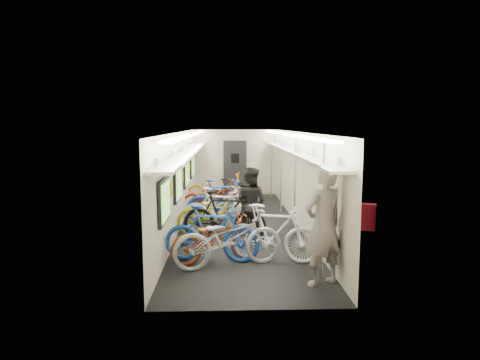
{
  "coord_description": "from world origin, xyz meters",
  "views": [
    {
      "loc": [
        -0.37,
        -10.7,
        2.6
      ],
      "look_at": [
        0.02,
        0.33,
        1.15
      ],
      "focal_mm": 32.0,
      "sensor_mm": 36.0,
      "label": 1
    }
  ],
  "objects": [
    {
      "name": "train_car_shell",
      "position": [
        -0.36,
        0.71,
        1.66
      ],
      "size": [
        10.0,
        10.0,
        10.0
      ],
      "color": "black",
      "rests_on": "ground"
    },
    {
      "name": "bicycle_0",
      "position": [
        -0.31,
        -3.15,
        0.54
      ],
      "size": [
        2.17,
        1.29,
        1.08
      ],
      "primitive_type": "imported",
      "rotation": [
        0.0,
        0.0,
        1.87
      ],
      "color": "#A1A0A5",
      "rests_on": "ground"
    },
    {
      "name": "bicycle_1",
      "position": [
        -0.63,
        -2.85,
        0.55
      ],
      "size": [
        1.88,
        0.81,
        1.09
      ],
      "primitive_type": "imported",
      "rotation": [
        0.0,
        0.0,
        1.4
      ],
      "color": "#1D4CAF",
      "rests_on": "ground"
    },
    {
      "name": "bicycle_2",
      "position": [
        -0.54,
        -2.88,
        0.47
      ],
      "size": [
        1.89,
        1.22,
        0.94
      ],
      "primitive_type": "imported",
      "rotation": [
        0.0,
        0.0,
        1.93
      ],
      "color": "#91330F",
      "rests_on": "ground"
    },
    {
      "name": "bicycle_3",
      "position": [
        -0.39,
        -1.36,
        0.56
      ],
      "size": [
        1.94,
        0.86,
        1.13
      ],
      "primitive_type": "imported",
      "rotation": [
        0.0,
        0.0,
        1.39
      ],
      "color": "black",
      "rests_on": "ground"
    },
    {
      "name": "bicycle_4",
      "position": [
        -0.55,
        -0.66,
        0.54
      ],
      "size": [
        2.15,
        1.48,
        1.07
      ],
      "primitive_type": "imported",
      "rotation": [
        0.0,
        0.0,
        1.99
      ],
      "color": "#B9AF11",
      "rests_on": "ground"
    },
    {
      "name": "bicycle_5",
      "position": [
        -0.54,
        -0.68,
        0.55
      ],
      "size": [
        1.89,
        1.09,
        1.1
      ],
      "primitive_type": "imported",
      "rotation": [
        0.0,
        0.0,
        1.24
      ],
      "color": "silver",
      "rests_on": "ground"
    },
    {
      "name": "bicycle_6",
      "position": [
        -0.54,
        -0.43,
        0.46
      ],
      "size": [
        1.84,
        1.24,
        0.92
      ],
      "primitive_type": "imported",
      "rotation": [
        0.0,
        0.0,
        1.17
      ],
      "color": "#B4B3B8",
      "rests_on": "ground"
    },
    {
      "name": "bicycle_7",
      "position": [
        -0.47,
        0.54,
        0.58
      ],
      "size": [
        2.0,
        1.08,
        1.16
      ],
      "primitive_type": "imported",
      "rotation": [
        0.0,
        0.0,
        1.87
      ],
      "color": "#1C35AB",
      "rests_on": "ground"
    },
    {
      "name": "bicycle_8",
      "position": [
        -0.68,
        1.47,
        0.5
      ],
      "size": [
        2.01,
        1.07,
        1.0
      ],
      "primitive_type": "imported",
      "rotation": [
        0.0,
        0.0,
        1.79
      ],
      "color": "maroon",
      "rests_on": "ground"
    },
    {
      "name": "bicycle_9",
      "position": [
        -0.16,
        1.87,
        0.49
      ],
      "size": [
        1.68,
        1.05,
        0.98
      ],
      "primitive_type": "imported",
      "rotation": [
        0.0,
        0.0,
        1.18
      ],
      "color": "black",
      "rests_on": "ground"
    },
    {
      "name": "bicycle_10",
      "position": [
        -0.54,
        2.34,
        0.56
      ],
      "size": [
        2.22,
        1.06,
        1.12
      ],
      "primitive_type": "imported",
      "rotation": [
        0.0,
        0.0,
        1.42
      ],
      "color": "orange",
      "rests_on": "ground"
    },
    {
      "name": "bicycle_11",
      "position": [
        0.52,
        -2.88,
        0.55
      ],
      "size": [
        1.91,
        1.0,
        1.1
      ],
      "primitive_type": "imported",
      "rotation": [
        0.0,
        0.0,
        1.29
      ],
      "color": "white",
      "rests_on": "ground"
    },
    {
      "name": "passenger_near",
      "position": [
        1.2,
        -4.07,
        0.99
      ],
      "size": [
        0.86,
        0.74,
        1.98
      ],
      "primitive_type": "imported",
      "rotation": [
        0.0,
        0.0,
        3.6
      ],
      "color": "gray",
      "rests_on": "ground"
    },
    {
      "name": "passenger_mid",
      "position": [
        0.19,
        -1.24,
        0.82
      ],
      "size": [
        1.0,
        0.94,
        1.64
      ],
      "primitive_type": "imported",
      "rotation": [
        0.0,
        0.0,
        2.61
      ],
      "color": "black",
      "rests_on": "ground"
    },
    {
      "name": "backpack",
      "position": [
        1.65,
        -4.79,
        1.28
      ],
      "size": [
        0.29,
        0.23,
        0.38
      ],
      "primitive_type": "cube",
      "rotation": [
        0.0,
        0.0,
        -0.38
      ],
      "color": "#B51225",
      "rests_on": "passenger_near"
    }
  ]
}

